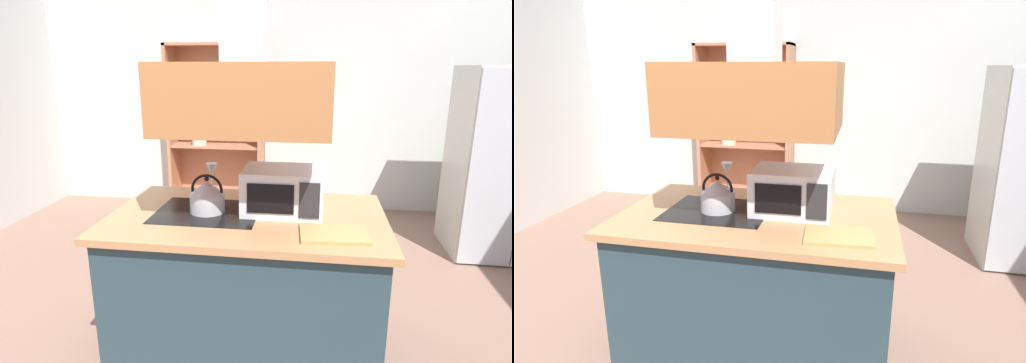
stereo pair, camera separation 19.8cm
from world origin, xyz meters
The scene contains 10 objects.
ground_plane centered at (0.00, 0.00, 0.00)m, with size 7.80×7.80×0.00m, color #856453.
wall_back centered at (0.00, 3.00, 1.35)m, with size 6.00×0.12×2.70m, color silver.
kitchen_island centered at (0.06, 0.08, 0.45)m, with size 1.58×0.97×0.90m.
range_hood centered at (0.06, 0.08, 1.70)m, with size 0.90×0.70×1.31m.
refrigerator centered at (2.18, 1.84, 0.87)m, with size 0.90×0.77×1.74m.
dish_cabinet centered at (-0.76, 2.79, 0.88)m, with size 1.13×0.40×1.98m.
kettle centered at (-0.18, 0.08, 1.00)m, with size 0.20×0.20×0.23m.
cutting_board centered at (0.55, -0.18, 0.91)m, with size 0.34×0.24×0.02m, color tan.
microwave centered at (0.26, 0.15, 1.03)m, with size 0.46×0.35×0.26m.
wine_glass_on_counter centered at (-0.24, 0.46, 1.05)m, with size 0.08×0.08×0.21m.
Camera 1 is at (0.44, -2.17, 1.73)m, focal length 29.29 mm.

